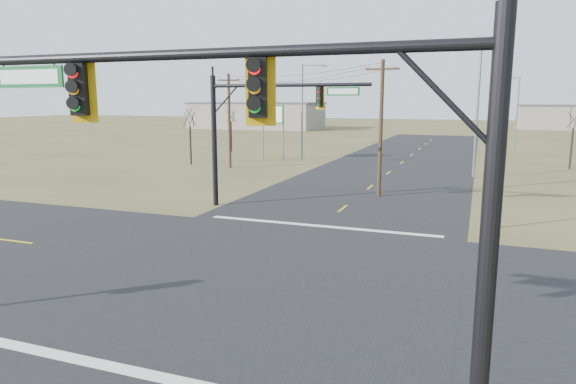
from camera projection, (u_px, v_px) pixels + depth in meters
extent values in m
plane|color=olive|center=(261.00, 273.00, 18.89)|extent=(320.00, 320.00, 0.00)
cube|color=black|center=(261.00, 272.00, 18.89)|extent=(160.00, 14.00, 0.02)
cube|color=black|center=(261.00, 272.00, 18.89)|extent=(14.00, 160.00, 0.02)
cube|color=silver|center=(133.00, 371.00, 11.97)|extent=(12.00, 0.40, 0.01)
cube|color=silver|center=(320.00, 226.00, 25.80)|extent=(12.00, 0.40, 0.01)
cylinder|color=black|center=(488.00, 253.00, 8.21)|extent=(0.31, 0.31, 7.70)
cylinder|color=black|center=(184.00, 54.00, 9.53)|extent=(11.01, 0.20, 0.20)
cube|color=#0C5920|center=(30.00, 77.00, 10.90)|extent=(1.80, 0.05, 0.45)
cylinder|color=black|center=(214.00, 142.00, 30.43)|extent=(0.31, 0.31, 7.68)
cylinder|color=black|center=(288.00, 85.00, 28.25)|extent=(9.32, 0.20, 0.20)
cube|color=#0C5920|center=(343.00, 91.00, 27.24)|extent=(1.80, 0.05, 0.45)
cylinder|color=black|center=(498.00, 187.00, 25.15)|extent=(0.18, 0.18, 4.14)
cylinder|color=#442F1D|center=(381.00, 129.00, 33.09)|extent=(0.25, 0.25, 8.81)
cube|color=#442F1D|center=(383.00, 69.00, 32.42)|extent=(2.15, 0.15, 0.12)
cylinder|color=#442F1D|center=(229.00, 121.00, 47.48)|extent=(0.25, 0.25, 8.66)
cube|color=#442F1D|center=(229.00, 80.00, 46.82)|extent=(2.12, 0.34, 0.12)
cylinder|color=gray|center=(263.00, 132.00, 54.66)|extent=(0.15, 0.15, 5.76)
cylinder|color=gray|center=(283.00, 133.00, 53.86)|extent=(0.15, 0.15, 5.76)
cube|color=#0C5920|center=(273.00, 114.00, 53.92)|extent=(2.83, 1.34, 1.92)
cylinder|color=gray|center=(477.00, 113.00, 41.27)|extent=(0.21, 0.21, 10.52)
cylinder|color=gray|center=(464.00, 49.00, 40.81)|extent=(2.52, 0.13, 0.13)
cube|color=gray|center=(448.00, 50.00, 41.26)|extent=(0.60, 0.32, 0.19)
cylinder|color=gray|center=(517.00, 117.00, 57.58)|extent=(0.18, 0.18, 8.91)
cylinder|color=gray|center=(509.00, 78.00, 57.20)|extent=(2.14, 0.11, 0.11)
cube|color=gray|center=(499.00, 79.00, 57.59)|extent=(0.49, 0.23, 0.16)
cylinder|color=gray|center=(302.00, 112.00, 54.34)|extent=(0.20, 0.20, 10.03)
cylinder|color=gray|center=(313.00, 65.00, 53.08)|extent=(2.41, 0.12, 0.12)
cube|color=gray|center=(324.00, 66.00, 52.68)|extent=(0.59, 0.35, 0.18)
cylinder|color=black|center=(191.00, 145.00, 50.50)|extent=(0.18, 0.18, 3.75)
cylinder|color=black|center=(231.00, 137.00, 62.83)|extent=(0.17, 0.17, 3.71)
cylinder|color=black|center=(571.00, 149.00, 47.12)|extent=(0.19, 0.19, 3.73)
cube|color=gray|center=(257.00, 116.00, 115.16)|extent=(28.00, 14.00, 5.50)
cube|color=gray|center=(568.00, 118.00, 111.29)|extent=(20.00, 12.00, 5.00)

